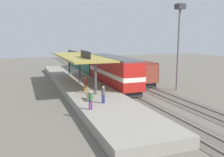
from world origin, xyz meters
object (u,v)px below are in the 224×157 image
freight_car (132,70)px  person_waiting (90,99)px  locomotive (113,72)px  platform_bench (89,96)px  passenger_carriage_single (83,61)px  person_boarding (103,94)px  person_walking (85,84)px  light_mast (179,29)px

freight_car → person_waiting: freight_car is taller
locomotive → person_waiting: 13.94m
platform_bench → freight_car: bearing=49.1°
passenger_carriage_single → person_waiting: bearing=-102.6°
person_waiting → person_boarding: 2.39m
passenger_carriage_single → person_walking: bearing=-103.3°
freight_car → platform_bench: bearing=-130.9°
light_mast → person_walking: light_mast is taller
freight_car → passenger_carriage_single: bearing=107.4°
platform_bench → person_boarding: bearing=-58.9°
platform_bench → light_mast: 16.13m
platform_bench → freight_car: freight_car is taller
locomotive → person_boarding: locomotive is taller
platform_bench → person_waiting: (-0.76, -3.27, 0.51)m
platform_bench → person_walking: 4.29m
locomotive → person_waiting: locomotive is taller
locomotive → platform_bench: bearing=-124.0°
passenger_carriage_single → freight_car: size_ratio=1.67×
locomotive → person_boarding: (-5.02, -10.54, -0.56)m
platform_bench → locomotive: 10.79m
freight_car → light_mast: light_mast is taller
platform_bench → person_waiting: 3.40m
platform_bench → freight_car: 16.21m
locomotive → person_waiting: size_ratio=8.44×
light_mast → person_waiting: 17.74m
person_boarding → locomotive: bearing=64.5°
platform_bench → person_waiting: person_waiting is taller
locomotive → person_waiting: bearing=-119.0°
locomotive → freight_car: size_ratio=1.20×
person_walking → person_boarding: bearing=-86.6°
freight_car → person_walking: (-9.97, -8.04, -0.12)m
person_waiting → person_walking: same height
locomotive → freight_car: 5.70m
person_boarding → person_walking: bearing=93.4°
freight_car → light_mast: size_ratio=1.03×
locomotive → light_mast: 10.79m
platform_bench → passenger_carriage_single: bearing=77.4°
passenger_carriage_single → person_boarding: size_ratio=11.70×
platform_bench → passenger_carriage_single: (6.00, 26.90, 0.97)m
locomotive → freight_car: locomotive is taller
light_mast → person_boarding: 15.63m
person_walking → person_boarding: same height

